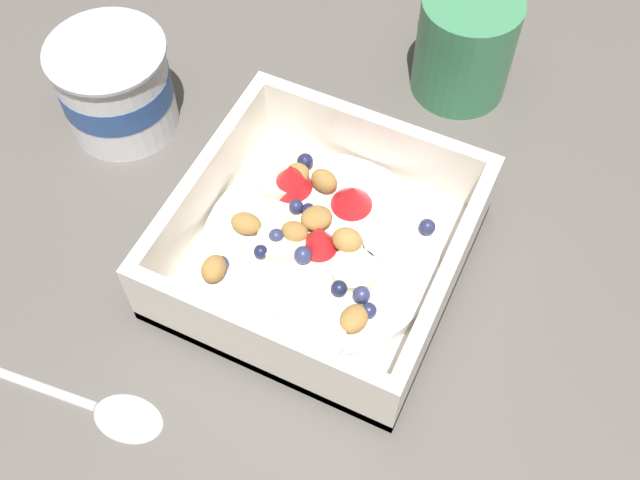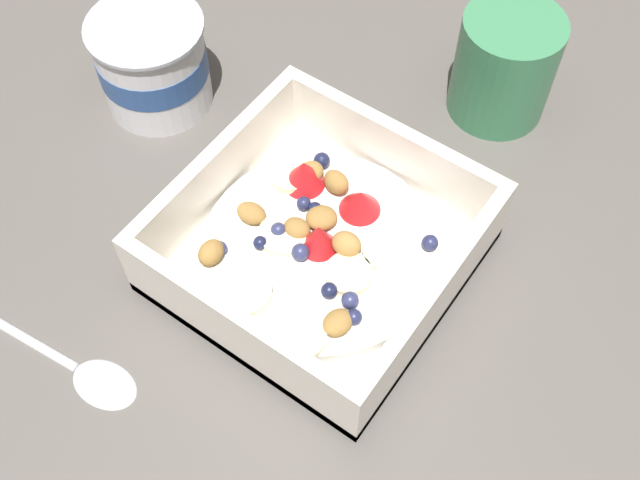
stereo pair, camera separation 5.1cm
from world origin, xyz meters
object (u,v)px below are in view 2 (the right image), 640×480
object	(u,v)px
fruit_bowl	(319,246)
coffee_mug	(504,64)
yogurt_cup	(153,63)
spoon	(72,364)

from	to	relation	value
fruit_bowl	coffee_mug	size ratio (longest dim) A/B	2.07
yogurt_cup	coffee_mug	bearing A→B (deg)	-55.86
fruit_bowl	coffee_mug	bearing A→B (deg)	-8.06
fruit_bowl	yogurt_cup	size ratio (longest dim) A/B	2.09
fruit_bowl	yogurt_cup	bearing A→B (deg)	75.17
spoon	yogurt_cup	world-z (taller)	yogurt_cup
spoon	coffee_mug	xyz separation A→B (m)	(0.38, -0.12, 0.04)
fruit_bowl	yogurt_cup	distance (m)	0.21
fruit_bowl	spoon	world-z (taller)	fruit_bowl
spoon	yogurt_cup	size ratio (longest dim) A/B	1.88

